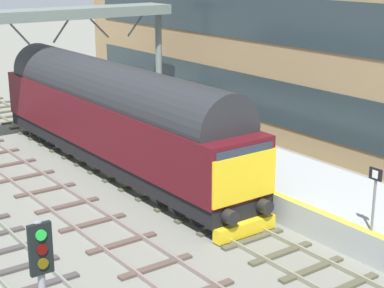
# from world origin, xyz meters

# --- Properties ---
(ground_plane) EXTENTS (140.00, 140.00, 0.00)m
(ground_plane) POSITION_xyz_m (0.00, 0.00, 0.00)
(ground_plane) COLOR slate
(ground_plane) RESTS_ON ground
(track_main) EXTENTS (2.50, 60.00, 0.15)m
(track_main) POSITION_xyz_m (0.00, -0.00, 0.05)
(track_main) COLOR gray
(track_main) RESTS_ON ground
(track_adjacent_west) EXTENTS (2.50, 60.00, 0.15)m
(track_adjacent_west) POSITION_xyz_m (-3.60, -0.00, 0.06)
(track_adjacent_west) COLOR gray
(track_adjacent_west) RESTS_ON ground
(track_adjacent_far_west) EXTENTS (2.50, 60.00, 0.15)m
(track_adjacent_far_west) POSITION_xyz_m (-6.94, -0.00, 0.05)
(track_adjacent_far_west) COLOR gray
(track_adjacent_far_west) RESTS_ON ground
(station_platform) EXTENTS (4.00, 44.00, 1.01)m
(station_platform) POSITION_xyz_m (3.60, 0.00, 0.50)
(station_platform) COLOR #9AA1A1
(station_platform) RESTS_ON ground
(diesel_locomotive) EXTENTS (2.74, 17.48, 4.68)m
(diesel_locomotive) POSITION_xyz_m (0.00, 5.74, 2.48)
(diesel_locomotive) COLOR black
(diesel_locomotive) RESTS_ON ground
(platform_number_sign) EXTENTS (0.10, 0.44, 1.98)m
(platform_number_sign) POSITION_xyz_m (1.84, -6.47, 2.32)
(platform_number_sign) COLOR slate
(platform_number_sign) RESTS_ON station_platform
(waiting_passenger) EXTENTS (0.45, 0.47, 1.64)m
(waiting_passenger) POSITION_xyz_m (3.74, 1.48, 1.99)
(waiting_passenger) COLOR #34343F
(waiting_passenger) RESTS_ON station_platform
(overhead_footbridge) EXTENTS (16.24, 2.00, 6.48)m
(overhead_footbridge) POSITION_xyz_m (-1.42, 12.10, 5.95)
(overhead_footbridge) COLOR slate
(overhead_footbridge) RESTS_ON ground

